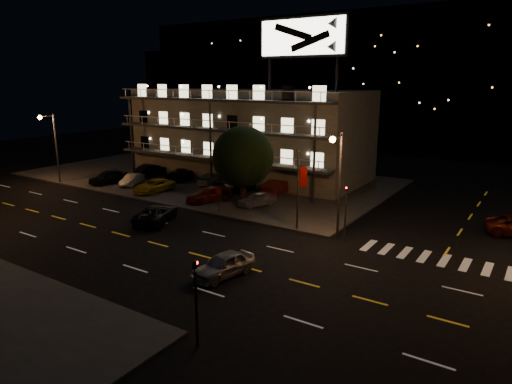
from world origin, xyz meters
The scene contains 23 objects.
ground centered at (0.00, 0.00, 0.00)m, with size 140.00×140.00×0.00m, color black.
curb_nw centered at (-14.00, 20.00, 0.07)m, with size 44.00×24.00×0.15m, color #353633.
motel centered at (-9.94, 23.88, 5.34)m, with size 28.00×13.80×18.10m.
hill_backdrop centered at (-5.94, 68.78, 11.55)m, with size 120.00×25.00×24.00m.
streetlight_nw centered at (-26.00, 7.94, 4.96)m, with size 0.44×1.92×8.00m.
streetlight_nc centered at (8.50, 7.94, 4.96)m, with size 0.44×1.92×8.00m.
signal_nw centered at (9.00, 8.50, 2.57)m, with size 0.20×0.27×4.60m.
signal_sw centered at (9.00, -8.50, 2.57)m, with size 0.20×0.27×4.60m.
banner_north centered at (5.09, 8.40, 3.43)m, with size 0.83×0.16×6.40m.
stop_sign centered at (-3.00, 8.57, 1.71)m, with size 0.91×0.11×2.61m.
tree centered at (-2.69, 11.89, 4.58)m, with size 5.93×5.71×7.46m.
lot_car_0 centered at (-20.81, 11.01, 0.90)m, with size 1.78×4.42×1.51m, color black.
lot_car_1 centered at (-17.83, 11.85, 0.77)m, with size 1.32×3.78×1.25m, color #949599.
lot_car_2 centered at (-13.43, 10.90, 0.81)m, with size 2.19×4.74×1.32m, color gold.
lot_car_3 centered at (-6.14, 11.10, 0.83)m, with size 1.90×4.68×1.36m, color #631A0E.
lot_car_4 centered at (-1.31, 12.28, 0.81)m, with size 1.55×3.85×1.31m, color #949599.
lot_car_5 centered at (-19.51, 16.62, 0.90)m, with size 1.60×4.58×1.51m, color black.
lot_car_6 centered at (-15.03, 17.19, 0.83)m, with size 2.27×4.92×1.37m, color black.
lot_car_7 centered at (-10.70, 17.13, 0.79)m, with size 1.80×4.43×1.28m, color #949599.
lot_car_8 centered at (-5.40, 15.91, 0.80)m, with size 1.54×3.82×1.30m, color black.
lot_car_9 centered at (-2.05, 17.50, 0.88)m, with size 1.55×4.46×1.47m, color #631A0E.
road_car_east centered at (5.39, -1.77, 0.73)m, with size 1.71×4.26×1.45m, color #949599.
road_car_west centered at (-5.96, 3.79, 0.72)m, with size 2.39×5.19×1.44m, color black.
Camera 1 is at (21.22, -22.36, 11.70)m, focal length 32.00 mm.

